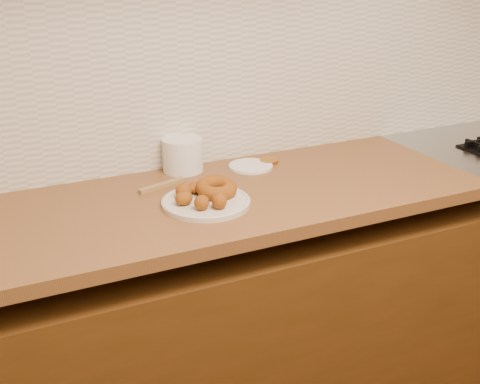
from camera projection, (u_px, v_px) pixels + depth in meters
name	position (u px, v px, depth m)	size (l,w,h in m)	color
wall_back	(268.00, 25.00, 2.05)	(4.00, 0.02, 2.70)	tan
base_cabinet	(304.00, 312.00, 2.15)	(3.60, 0.60, 0.77)	#502C0F
butcher_block	(114.00, 219.00, 1.71)	(2.30, 0.62, 0.04)	brown
backsplash	(269.00, 70.00, 2.09)	(3.60, 0.02, 0.60)	silver
donut_plate	(206.00, 202.00, 1.75)	(0.26, 0.26, 0.01)	beige
ring_donut	(216.00, 188.00, 1.78)	(0.12, 0.12, 0.04)	#8E4C13
fried_dough_chunks	(196.00, 195.00, 1.73)	(0.14, 0.21, 0.05)	#8E4C13
plastic_tub	(183.00, 155.00, 2.00)	(0.13, 0.13, 0.11)	white
tub_lid	(251.00, 166.00, 2.05)	(0.15, 0.15, 0.01)	white
brass_jar_lid	(269.00, 161.00, 2.09)	(0.07, 0.07, 0.01)	#BC7F26
wooden_utensil	(162.00, 185.00, 1.88)	(0.17, 0.02, 0.01)	olive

